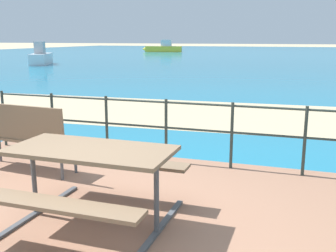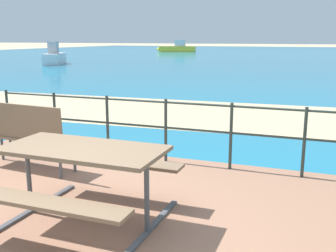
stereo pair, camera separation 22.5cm
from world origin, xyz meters
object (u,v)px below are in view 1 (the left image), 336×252
picnic_table (91,166)px  boat_near (41,57)px  park_bench (22,132)px  boat_mid (163,48)px

picnic_table → boat_near: size_ratio=0.41×
park_bench → boat_mid: bearing=-68.8°
park_bench → boat_mid: (-14.24, 47.03, -0.11)m
picnic_table → boat_mid: bearing=108.7°
park_bench → boat_mid: boat_mid is taller
boat_mid → park_bench: bearing=97.1°
park_bench → boat_mid: size_ratio=0.29×
park_bench → boat_near: (-14.16, 20.20, -0.13)m
picnic_table → boat_near: boat_near is taller
picnic_table → boat_mid: 50.72m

